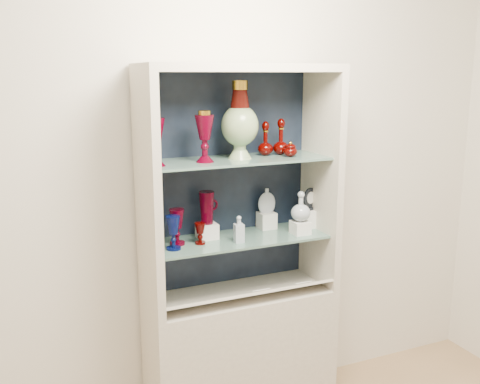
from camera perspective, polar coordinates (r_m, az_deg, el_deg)
name	(u,v)px	position (r m, az deg, el deg)	size (l,w,h in m)	color
wall_back	(224,166)	(2.91, -1.72, 2.78)	(3.50, 0.02, 2.80)	silver
cabinet_base	(240,356)	(3.07, 0.00, -17.11)	(1.00, 0.40, 0.75)	#B7AE9C
cabinet_back_panel	(226,181)	(2.90, -1.49, 1.23)	(0.98, 0.02, 1.15)	black
cabinet_side_left	(148,196)	(2.58, -9.83, -0.38)	(0.04, 0.40, 1.15)	#B7AE9C
cabinet_side_right	(321,180)	(2.95, 8.59, 1.28)	(0.04, 0.40, 1.15)	#B7AE9C
cabinet_top_cap	(240,68)	(2.67, 0.00, 13.11)	(1.00, 0.40, 0.04)	#B7AE9C
shelf_lower	(238,239)	(2.82, -0.16, -5.01)	(0.92, 0.34, 0.01)	slate
shelf_upper	(238,160)	(2.72, -0.17, 3.46)	(0.92, 0.34, 0.01)	slate
label_ledge	(248,295)	(2.80, 0.91, -10.91)	(0.92, 0.18, 0.01)	#B7AE9C
label_card_0	(259,290)	(2.82, 2.02, -10.43)	(0.10, 0.07, 0.00)	white
label_card_1	(301,283)	(2.92, 6.51, -9.61)	(0.10, 0.07, 0.00)	white
pedestal_lamp_left	(155,140)	(2.52, -9.01, 5.50)	(0.09, 0.09, 0.24)	#470011
pedestal_lamp_right	(205,137)	(2.60, -3.80, 5.92)	(0.10, 0.10, 0.25)	#470011
enamel_urn	(240,120)	(2.70, -0.02, 7.68)	(0.19, 0.19, 0.39)	#104827
ruby_decanter_a	(281,134)	(2.85, 4.39, 6.14)	(0.08, 0.08, 0.22)	#400200
ruby_decanter_b	(265,138)	(2.82, 2.73, 5.83)	(0.08, 0.08, 0.19)	#400200
lidded_bowl	(290,149)	(2.79, 5.39, 4.60)	(0.07, 0.07, 0.08)	#400200
cobalt_goblet	(173,233)	(2.63, -7.13, -4.34)	(0.07, 0.07, 0.17)	#070F45
ruby_goblet_tall	(177,227)	(2.70, -6.73, -3.73)	(0.08, 0.08, 0.18)	#470011
ruby_goblet_small	(200,233)	(2.71, -4.27, -4.43)	(0.06, 0.06, 0.11)	#400200
riser_ruby_pitcher	(207,231)	(2.80, -3.53, -4.16)	(0.10, 0.10, 0.08)	silver
ruby_pitcher	(207,208)	(2.77, -3.57, -1.68)	(0.13, 0.08, 0.17)	#470011
clear_square_bottle	(239,229)	(2.73, -0.12, -3.96)	(0.05, 0.05, 0.14)	#97A4B1
riser_flat_flask	(267,220)	(2.98, 2.85, -3.04)	(0.09, 0.09, 0.09)	silver
flat_flask	(267,200)	(2.95, 2.88, -0.87)	(0.10, 0.04, 0.14)	#AFB8C3
riser_clear_round_decanter	(300,227)	(2.89, 6.45, -3.78)	(0.09, 0.09, 0.07)	silver
clear_round_decanter	(301,207)	(2.86, 6.50, -1.61)	(0.10, 0.10, 0.16)	#97A4B1
riser_cameo_medallion	(309,219)	(3.01, 7.40, -2.84)	(0.08, 0.08, 0.10)	silver
cameo_medallion	(310,199)	(2.98, 7.47, -0.71)	(0.11, 0.04, 0.13)	black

